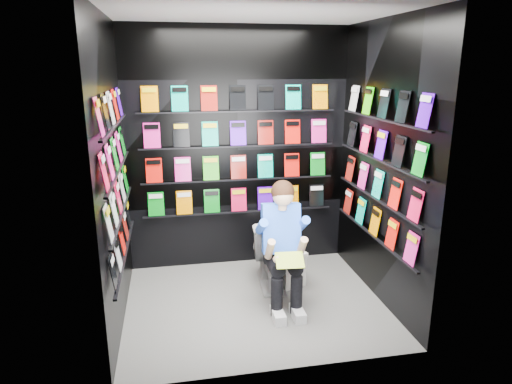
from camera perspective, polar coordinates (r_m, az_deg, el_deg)
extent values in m
plane|color=slate|center=(4.47, -0.13, -13.75)|extent=(2.40, 2.40, 0.00)
plane|color=white|center=(3.92, -0.16, 21.60)|extent=(2.40, 2.40, 0.00)
cube|color=black|center=(4.96, -2.28, 5.24)|extent=(2.40, 0.04, 2.60)
cube|color=black|center=(3.05, 3.32, -1.36)|extent=(2.40, 0.04, 2.60)
cube|color=black|center=(3.96, -17.47, 1.89)|extent=(0.04, 2.00, 2.60)
cube|color=black|center=(4.37, 15.53, 3.28)|extent=(0.04, 2.00, 2.60)
imported|color=white|center=(4.69, 1.88, -7.31)|extent=(0.48, 0.78, 0.73)
cube|color=silver|center=(4.84, 3.57, -9.18)|extent=(0.37, 0.50, 0.33)
cube|color=silver|center=(4.76, 3.60, -7.18)|extent=(0.40, 0.53, 0.03)
cube|color=green|center=(3.95, 4.24, -8.49)|extent=(0.25, 0.16, 0.10)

